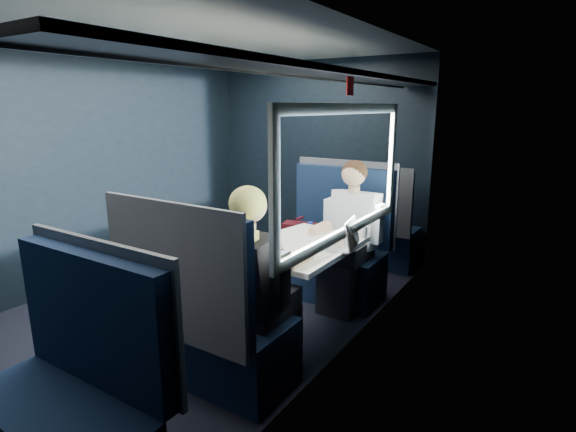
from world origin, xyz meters
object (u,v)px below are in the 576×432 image
Objects in this scene: woman at (254,278)px; table at (303,255)px; seat_row_back at (72,405)px; seat_row_front at (370,230)px; laptop at (345,240)px; seat_bay_near at (331,251)px; bottle_small at (349,234)px; man at (350,229)px; cup at (363,232)px; seat_bay_far at (207,325)px.

table is at bearing 95.45° from woman.
seat_row_front is at bearing 90.00° from seat_row_back.
laptop is (0.48, -1.69, 0.39)m from seat_row_front.
seat_row_front is at bearing 89.31° from seat_bay_near.
bottle_small is at bearing 76.36° from seat_row_back.
seat_row_back is at bearing -90.00° from seat_row_front.
seat_bay_near is 1.09× the size of seat_row_back.
laptop is (0.30, 0.10, 0.14)m from table.
woman is 0.85m from laptop.
seat_row_back reaches higher than laptop.
table is at bearing -84.20° from seat_row_front.
table is 1.82m from seat_row_back.
cup is (0.23, -0.27, 0.07)m from man.
woman is at bearing 77.07° from seat_row_back.
seat_bay_far is 1.16m from laptop.
seat_bay_near is 12.97× the size of cup.
seat_row_front is 3.59m from seat_row_back.
seat_row_back is at bearing -102.93° from woman.
man is 13.61× the size of cup.
bottle_small is (0.23, 0.89, 0.10)m from woman.
laptop reaches higher than table.
seat_bay_far is at bearing -116.11° from laptop.
bottle_small is (0.48, 1.98, 0.42)m from seat_row_back.
laptop is at bearing 74.19° from woman.
seat_bay_far is at bearing -101.78° from table.
man is 1.41m from woman.
table is 0.93m from seat_bay_far.
man is 6.59× the size of bottle_small.
man is (0.26, -0.17, 0.30)m from seat_bay_near.
table is 0.71m from woman.
man is 3.91× the size of laptop.
seat_row_back is 2.00m from laptop.
bottle_small is (0.48, -1.62, 0.42)m from seat_row_front.
woman reaches higher than bottle_small.
cup reaches higher than table.
table is at bearing -124.51° from cup.
man reaches higher than seat_row_back.
woman reaches higher than seat_bay_near.
seat_bay_near reaches higher than laptop.
seat_row_front is (0.01, 0.93, -0.01)m from seat_bay_near.
seat_row_front is at bearing 95.70° from woman.
woman is 6.59× the size of bottle_small.
seat_row_front and seat_row_back have the same top height.
seat_row_back reaches higher than cup.
seat_bay_far is at bearing -90.00° from seat_row_front.
seat_bay_far is 6.29× the size of bottle_small.
woman is at bearing -90.00° from man.
seat_row_back is (-0.18, -1.80, -0.25)m from table.
seat_row_front is at bearing 95.80° from table.
laptop reaches higher than bottle_small.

